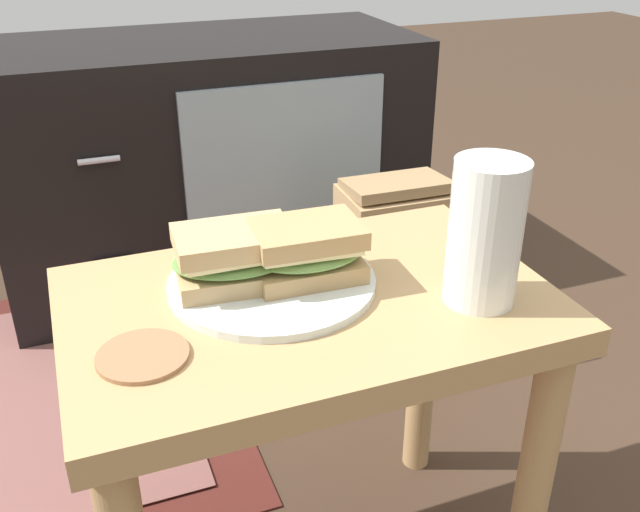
% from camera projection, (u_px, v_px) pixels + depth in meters
% --- Properties ---
extents(side_table, '(0.56, 0.36, 0.46)m').
position_uv_depth(side_table, '(309.00, 361.00, 0.87)').
color(side_table, tan).
rests_on(side_table, ground).
extents(tv_cabinet, '(0.96, 0.46, 0.58)m').
position_uv_depth(tv_cabinet, '(210.00, 162.00, 1.72)').
color(tv_cabinet, black).
rests_on(tv_cabinet, ground).
extents(plate, '(0.25, 0.25, 0.01)m').
position_uv_depth(plate, '(272.00, 282.00, 0.85)').
color(plate, silver).
rests_on(plate, side_table).
extents(sandwich_front, '(0.15, 0.11, 0.07)m').
position_uv_depth(sandwich_front, '(235.00, 257.00, 0.82)').
color(sandwich_front, tan).
rests_on(sandwich_front, plate).
extents(sandwich_back, '(0.14, 0.10, 0.07)m').
position_uv_depth(sandwich_back, '(306.00, 251.00, 0.84)').
color(sandwich_back, tan).
rests_on(sandwich_back, plate).
extents(beer_glass, '(0.08, 0.08, 0.17)m').
position_uv_depth(beer_glass, '(485.00, 234.00, 0.79)').
color(beer_glass, silver).
rests_on(beer_glass, side_table).
extents(coaster, '(0.09, 0.09, 0.01)m').
position_uv_depth(coaster, '(143.00, 356.00, 0.72)').
color(coaster, '#996B47').
rests_on(coaster, side_table).
extents(paper_bag, '(0.21, 0.15, 0.39)m').
position_uv_depth(paper_bag, '(392.00, 270.00, 1.45)').
color(paper_bag, tan).
rests_on(paper_bag, ground).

